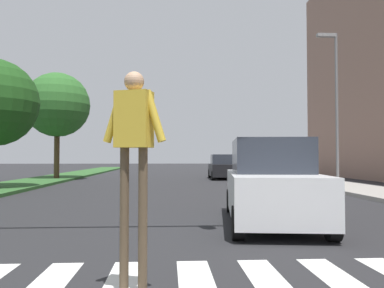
{
  "coord_description": "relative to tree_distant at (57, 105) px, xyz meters",
  "views": [
    {
      "loc": [
        -0.34,
        3.37,
        1.54
      ],
      "look_at": [
        0.7,
        20.78,
        2.14
      ],
      "focal_mm": 36.42,
      "sensor_mm": 36.0,
      "label": 1
    }
  ],
  "objects": [
    {
      "name": "pedestrian_performer",
      "position": [
        7.16,
        -22.42,
        -3.42
      ],
      "size": [
        0.73,
        0.35,
        2.49
      ],
      "color": "brown",
      "rests_on": "ground_plane"
    },
    {
      "name": "sidewalk_right",
      "position": [
        16.26,
        -2.08,
        -5.01
      ],
      "size": [
        3.0,
        64.0,
        0.15
      ],
      "primitive_type": "cube",
      "color": "#9E9991",
      "rests_on": "ground_plane"
    },
    {
      "name": "street_lamp_right",
      "position": [
        15.66,
        -8.2,
        -0.49
      ],
      "size": [
        1.02,
        0.24,
        7.5
      ],
      "color": "slate",
      "rests_on": "sidewalk_right"
    },
    {
      "name": "ground_plane",
      "position": [
        7.89,
        -0.08,
        -5.08
      ],
      "size": [
        140.0,
        140.0,
        0.0
      ],
      "primitive_type": "plane",
      "color": "#262628"
    },
    {
      "name": "median_strip",
      "position": [
        -0.44,
        -2.08,
        -5.01
      ],
      "size": [
        3.18,
        64.0,
        0.15
      ],
      "primitive_type": "cube",
      "color": "#2D5B28",
      "rests_on": "ground_plane"
    },
    {
      "name": "sedan_midblock",
      "position": [
        11.39,
        1.05,
        -4.27
      ],
      "size": [
        1.99,
        4.65,
        1.75
      ],
      "color": "black",
      "rests_on": "ground_plane"
    },
    {
      "name": "tree_distant",
      "position": [
        0.0,
        0.0,
        0.0
      ],
      "size": [
        4.34,
        4.34,
        7.12
      ],
      "color": "#4C3823",
      "rests_on": "median_strip"
    },
    {
      "name": "suv_crossing",
      "position": [
        9.93,
        -17.67,
        -4.15
      ],
      "size": [
        2.48,
        4.8,
        1.97
      ],
      "color": "silver",
      "rests_on": "ground_plane"
    },
    {
      "name": "crosswalk",
      "position": [
        7.89,
        -21.99,
        -5.08
      ],
      "size": [
        5.85,
        2.2,
        0.01
      ],
      "color": "silver",
      "rests_on": "ground_plane"
    }
  ]
}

